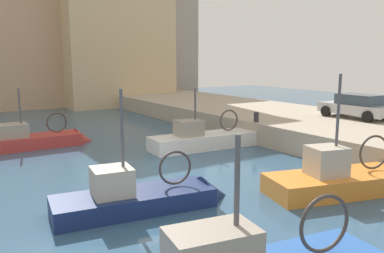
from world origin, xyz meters
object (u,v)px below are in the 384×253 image
(fishing_boat_navy, at_px, (146,205))
(mooring_bollard_north, at_px, (256,117))
(fishing_boat_orange, at_px, (347,188))
(parked_car_silver, at_px, (356,106))
(fishing_boat_white, at_px, (208,145))
(fishing_boat_red, at_px, (37,145))

(fishing_boat_navy, xyz_separation_m, mooring_bollard_north, (9.48, 5.56, 1.36))
(fishing_boat_orange, bearing_deg, parked_car_silver, 34.15)
(fishing_boat_navy, bearing_deg, fishing_boat_white, 42.61)
(mooring_bollard_north, bearing_deg, fishing_boat_white, 169.60)
(mooring_bollard_north, bearing_deg, fishing_boat_orange, -109.17)
(fishing_boat_red, height_order, fishing_boat_navy, fishing_boat_navy)
(fishing_boat_red, bearing_deg, fishing_boat_orange, -60.15)
(parked_car_silver, bearing_deg, mooring_bollard_north, 160.25)
(fishing_boat_orange, height_order, parked_car_silver, fishing_boat_orange)
(fishing_boat_red, relative_size, fishing_boat_navy, 1.00)
(fishing_boat_red, distance_m, parked_car_silver, 18.15)
(parked_car_silver, bearing_deg, fishing_boat_navy, -167.31)
(fishing_boat_navy, distance_m, parked_car_silver, 15.83)
(fishing_boat_navy, distance_m, fishing_boat_orange, 7.13)
(fishing_boat_red, xyz_separation_m, fishing_boat_orange, (7.74, -13.50, 0.01))
(parked_car_silver, relative_size, mooring_bollard_north, 7.48)
(fishing_boat_red, relative_size, fishing_boat_orange, 0.95)
(fishing_boat_white, relative_size, parked_car_silver, 1.62)
(fishing_boat_orange, relative_size, parked_car_silver, 1.50)
(fishing_boat_red, bearing_deg, mooring_bollard_north, -27.82)
(fishing_boat_orange, relative_size, mooring_bollard_north, 11.24)
(fishing_boat_navy, relative_size, mooring_bollard_north, 10.72)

